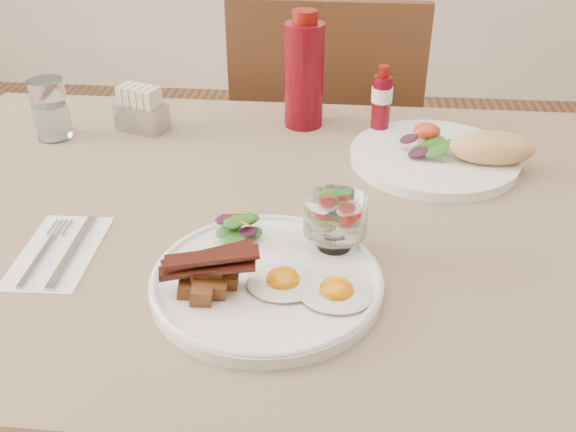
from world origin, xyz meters
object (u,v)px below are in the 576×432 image
Objects in this scene: chair_far at (325,157)px; hot_sauce_bottle at (381,103)px; fruit_cup at (335,216)px; sugar_caddy at (141,111)px; water_glass at (51,112)px; table at (307,269)px; main_plate at (267,282)px; second_plate at (448,154)px; ketchup_bottle at (304,73)px.

hot_sauce_bottle is at bearing -73.74° from chair_far.
sugar_caddy is (-0.36, 0.37, -0.03)m from fruit_cup.
chair_far is 8.81× the size of water_glass.
main_plate reaches higher than table.
hot_sauce_bottle is at bearing 80.03° from fruit_cup.
ketchup_bottle reaches higher than second_plate.
second_plate is 2.79× the size of water_glass.
ketchup_bottle is at bearing 89.20° from main_plate.
second_plate is 2.28× the size of hot_sauce_bottle.
main_plate is 0.50m from ketchup_bottle.
chair_far is at bearing 42.16° from water_glass.
ketchup_bottle is at bearing 99.58° from fruit_cup.
fruit_cup is at bearing 43.12° from main_plate.
main_plate is at bearing -38.70° from sugar_caddy.
table is 0.45m from sugar_caddy.
fruit_cup is 0.39m from hot_sauce_bottle.
ketchup_bottle reaches higher than main_plate.
chair_far is at bearing 106.26° from hot_sauce_bottle.
sugar_caddy is at bearing 16.99° from water_glass.
ketchup_bottle reaches higher than fruit_cup.
hot_sauce_bottle is 0.43m from sugar_caddy.
ketchup_bottle is at bearing 165.06° from hot_sauce_bottle.
fruit_cup is at bearing -80.42° from ketchup_bottle.
ketchup_bottle is 0.45m from water_glass.
chair_far is 7.20× the size of hot_sauce_bottle.
sugar_caddy is at bearing 138.84° from table.
fruit_cup reaches higher than second_plate.
water_glass reaches higher than main_plate.
fruit_cup reaches higher than main_plate.
water_glass is (-0.58, -0.06, -0.02)m from hot_sauce_bottle.
fruit_cup is (0.04, -0.09, 0.15)m from table.
table is 4.51× the size of second_plate.
table is 0.35m from hot_sauce_bottle.
sugar_caddy is at bearing 134.31° from fruit_cup.
sugar_caddy reaches higher than table.
fruit_cup is 0.34m from second_plate.
chair_far is at bearing 90.00° from table.
hot_sauce_bottle is (0.11, -0.37, 0.29)m from chair_far.
main_plate is at bearing -42.74° from water_glass.
second_plate is (0.18, 0.28, -0.04)m from fruit_cup.
second_plate is (0.22, 0.19, 0.11)m from table.
fruit_cup is (0.04, -0.75, 0.29)m from chair_far.
table is 6.35× the size of ketchup_bottle.
ketchup_bottle is (-0.03, 0.33, 0.19)m from table.
hot_sauce_bottle is at bearing 136.66° from second_plate.
main_plate is (-0.04, -0.83, 0.24)m from chair_far.
water_glass is at bearing 147.44° from fruit_cup.
water_glass is (-0.47, 0.24, 0.13)m from table.
sugar_caddy is (-0.43, -0.01, -0.03)m from hot_sauce_bottle.
hot_sauce_bottle is 1.28× the size of sugar_caddy.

